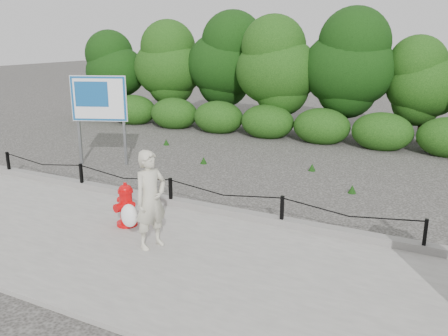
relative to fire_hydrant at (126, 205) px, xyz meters
The scene contains 8 objects.
ground 1.41m from the fire_hydrant, 84.26° to the left, with size 90.00×90.00×0.00m, color #2D2B28.
sidewalk 0.83m from the fire_hydrant, 79.06° to the right, with size 14.00×4.00×0.08m, color gray.
curb 1.41m from the fire_hydrant, 84.47° to the left, with size 14.00×0.22×0.14m, color slate.
chain_barrier 1.32m from the fire_hydrant, 84.26° to the left, with size 10.06×0.06×0.60m.
treeline 10.47m from the fire_hydrant, 87.76° to the left, with size 20.19×3.55×4.41m.
fire_hydrant is the anchor object (origin of this frame).
pedestrian 1.19m from the fire_hydrant, 29.77° to the right, with size 0.79×0.71×1.69m.
advertising_sign 5.12m from the fire_hydrant, 136.24° to the left, with size 1.47×0.66×2.51m.
Camera 1 is at (5.36, -7.92, 3.57)m, focal length 38.00 mm.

